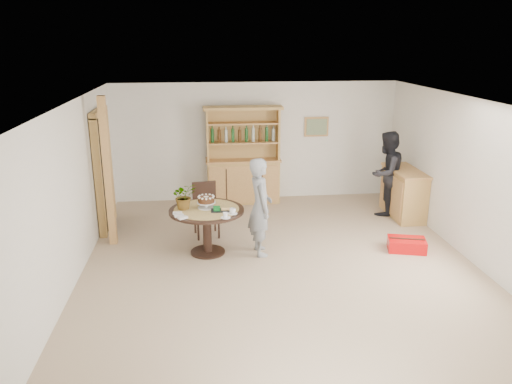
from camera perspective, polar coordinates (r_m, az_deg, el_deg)
The scene contains 17 objects.
ground at distance 7.78m, azimuth 2.82°, elevation -8.44°, with size 7.00×7.00×0.00m, color tan.
room_shell at distance 7.21m, azimuth 3.03°, elevation 4.17°, with size 6.04×7.04×2.52m.
doorway at distance 9.38m, azimuth -17.11°, elevation 2.49°, with size 0.13×1.10×2.18m.
pine_post at distance 8.54m, azimuth -16.59°, elevation 2.14°, with size 0.12×0.12×2.50m, color tan.
hutch at distance 10.54m, azimuth -1.48°, elevation 2.48°, with size 1.62×0.54×2.04m.
sideboard at distance 10.15m, azimuth 16.52°, elevation -0.09°, with size 0.54×1.26×0.94m.
dining_table at distance 8.03m, azimuth -5.65°, elevation -2.97°, with size 1.20×1.20×0.76m.
dining_chair at distance 8.84m, azimuth -5.79°, elevation -1.56°, with size 0.48×0.48×0.95m.
birthday_cake at distance 7.99m, azimuth -5.71°, elevation -0.97°, with size 0.30×0.30×0.20m.
flower_vase at distance 7.97m, azimuth -8.24°, elevation -0.45°, with size 0.38×0.33×0.42m, color #3F7233.
gift_tray at distance 7.86m, azimuth -4.11°, elevation -1.99°, with size 0.30×0.20×0.08m.
coffee_cup_a at distance 7.72m, azimuth -2.68°, elevation -2.23°, with size 0.15×0.15×0.09m.
coffee_cup_b at distance 7.55m, azimuth -3.51°, elevation -2.72°, with size 0.15×0.15×0.08m.
napkins at distance 7.69m, azimuth -8.71°, elevation -2.67°, with size 0.24×0.33×0.03m.
teen_boy at distance 7.93m, azimuth 0.48°, elevation -1.71°, with size 0.58×0.38×1.59m, color gray.
adult_person at distance 10.07m, azimuth 14.66°, elevation 2.06°, with size 0.81×0.63×1.66m, color black.
red_suitcase at distance 8.64m, azimuth 16.83°, elevation -5.78°, with size 0.68×0.54×0.21m.
Camera 1 is at (-1.14, -6.92, 3.35)m, focal length 35.00 mm.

